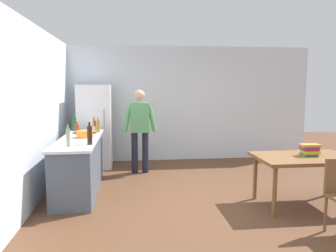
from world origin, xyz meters
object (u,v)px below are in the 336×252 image
at_px(bottle_beer_brown, 95,125).
at_px(book_stack, 310,150).
at_px(bottle_oil_amber, 98,126).
at_px(bottle_vinegar_tall, 68,137).
at_px(refrigerator, 95,127).
at_px(bottle_sauce_red, 77,129).
at_px(bottle_wine_dark, 90,135).
at_px(cooking_pot, 85,134).
at_px(bottle_wine_green, 74,124).
at_px(person, 140,125).
at_px(dining_table, 304,161).
at_px(utensil_jar, 92,130).

height_order(bottle_beer_brown, book_stack, bottle_beer_brown).
distance_m(bottle_oil_amber, bottle_vinegar_tall, 1.48).
xyz_separation_m(refrigerator, bottle_beer_brown, (0.06, -0.68, 0.11)).
bearing_deg(bottle_sauce_red, bottle_beer_brown, 62.89).
xyz_separation_m(refrigerator, bottle_wine_dark, (0.15, -2.20, 0.15)).
relative_size(cooking_pot, bottle_vinegar_tall, 1.25).
bearing_deg(bottle_sauce_red, cooking_pot, -62.42).
bearing_deg(bottle_sauce_red, book_stack, -22.88).
relative_size(bottle_oil_amber, bottle_vinegar_tall, 0.88).
relative_size(cooking_pot, bottle_wine_green, 1.18).
height_order(refrigerator, book_stack, refrigerator).
relative_size(bottle_sauce_red, bottle_wine_dark, 0.71).
relative_size(person, bottle_oil_amber, 6.07).
xyz_separation_m(refrigerator, bottle_vinegar_tall, (-0.14, -2.31, 0.14)).
distance_m(dining_table, bottle_oil_amber, 3.66).
bearing_deg(refrigerator, utensil_jar, -86.32).
height_order(utensil_jar, bottle_sauce_red, utensil_jar).
bearing_deg(utensil_jar, cooking_pot, -104.89).
xyz_separation_m(cooking_pot, utensil_jar, (0.09, 0.34, 0.02)).
bearing_deg(bottle_oil_amber, bottle_beer_brown, 114.70).
bearing_deg(utensil_jar, bottle_beer_brown, 91.46).
xyz_separation_m(cooking_pot, bottle_vinegar_tall, (-0.13, -0.80, 0.08)).
bearing_deg(person, dining_table, -42.41).
relative_size(dining_table, bottle_wine_green, 4.12).
height_order(bottle_beer_brown, bottle_sauce_red, bottle_beer_brown).
height_order(cooking_pot, bottle_oil_amber, bottle_oil_amber).
relative_size(bottle_wine_dark, bottle_vinegar_tall, 1.06).
bearing_deg(person, bottle_sauce_red, -151.57).
height_order(dining_table, utensil_jar, utensil_jar).
xyz_separation_m(dining_table, bottle_wine_dark, (-3.15, 0.50, 0.37)).
bearing_deg(dining_table, bottle_wine_green, 150.51).
xyz_separation_m(person, bottle_wine_green, (-1.28, -0.10, 0.07)).
bearing_deg(bottle_oil_amber, bottle_wine_green, 155.83).
distance_m(cooking_pot, bottle_sauce_red, 0.38).
distance_m(dining_table, utensil_jar, 3.58).
relative_size(bottle_wine_green, bottle_wine_dark, 1.00).
bearing_deg(bottle_wine_green, bottle_oil_amber, -24.17).
bearing_deg(bottle_beer_brown, book_stack, -31.10).
relative_size(refrigerator, bottle_oil_amber, 6.43).
bearing_deg(bottle_beer_brown, bottle_wine_green, 176.14).
relative_size(utensil_jar, bottle_sauce_red, 1.33).
relative_size(refrigerator, bottle_sauce_red, 7.50).
relative_size(cooking_pot, bottle_oil_amber, 1.43).
xyz_separation_m(cooking_pot, bottle_oil_amber, (0.16, 0.64, 0.06)).
relative_size(dining_table, bottle_sauce_red, 5.83).
height_order(bottle_beer_brown, bottle_wine_dark, bottle_wine_dark).
distance_m(person, bottle_oil_amber, 0.86).
height_order(bottle_wine_green, bottle_wine_dark, same).
height_order(refrigerator, bottle_wine_dark, refrigerator).
height_order(bottle_wine_green, book_stack, bottle_wine_green).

